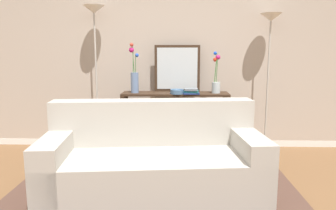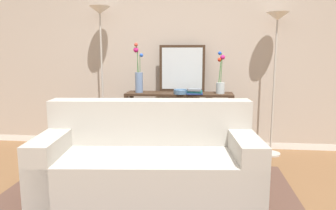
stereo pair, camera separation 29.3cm
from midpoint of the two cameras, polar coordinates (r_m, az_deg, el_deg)
The scene contains 12 objects.
back_wall at distance 4.67m, azimuth 2.79°, elevation 10.44°, with size 12.00×0.15×2.92m.
area_rug at distance 3.18m, azimuth -1.01°, elevation -16.05°, with size 2.84×1.95×0.01m.
couch at distance 3.21m, azimuth -0.76°, elevation -9.89°, with size 2.15×1.12×0.88m.
console_table at distance 4.38m, azimuth 3.90°, elevation -1.12°, with size 1.43×0.37×0.83m.
floor_lamp_left at distance 4.51m, azimuth -9.95°, elevation 11.48°, with size 0.28×0.28×1.97m.
floor_lamp_right at distance 4.46m, azimuth 20.39°, elevation 10.01°, with size 0.28×0.28×1.86m.
wall_mirror at distance 4.46m, azimuth 4.40°, elevation 6.45°, with size 0.62×0.02×0.64m.
vase_tall_flowers at distance 4.36m, azimuth -3.27°, elevation 4.92°, with size 0.13×0.10×0.66m.
vase_short_flowers at distance 4.33m, azimuth 11.19°, elevation 4.13°, with size 0.11×0.12×0.55m.
fruit_bowl at distance 4.22m, azimuth 4.21°, elevation 2.36°, with size 0.18×0.18×0.06m.
book_stack at distance 4.21m, azimuth 6.74°, elevation 2.35°, with size 0.21×0.17×0.07m.
book_row_under_console at distance 4.54m, azimuth -1.59°, elevation -7.51°, with size 0.33×0.18×0.12m.
Camera 2 is at (0.43, -2.32, 1.37)m, focal length 34.51 mm.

